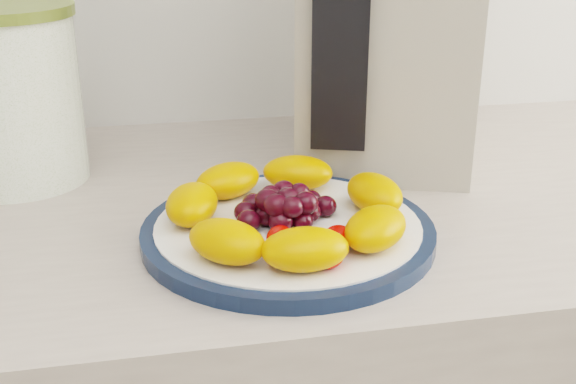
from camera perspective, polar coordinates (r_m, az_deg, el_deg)
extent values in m
cylinder|color=#111F3A|center=(0.71, 0.00, -3.19)|extent=(0.29, 0.29, 0.01)
cylinder|color=white|center=(0.71, 0.00, -3.12)|extent=(0.26, 0.26, 0.02)
cylinder|color=#4C7320|center=(0.89, -21.11, 6.73)|extent=(0.19, 0.19, 0.19)
cube|color=#ACA494|center=(0.93, 7.91, 13.63)|extent=(0.28, 0.33, 0.35)
cube|color=black|center=(0.79, 4.21, 12.63)|extent=(0.06, 0.04, 0.26)
ellipsoid|color=orange|center=(0.73, 6.85, -0.09)|extent=(0.06, 0.08, 0.04)
ellipsoid|color=orange|center=(0.78, 0.77, 1.55)|extent=(0.09, 0.07, 0.04)
ellipsoid|color=orange|center=(0.76, -4.77, 0.91)|extent=(0.09, 0.08, 0.04)
ellipsoid|color=orange|center=(0.71, -7.60, -0.95)|extent=(0.07, 0.09, 0.04)
ellipsoid|color=orange|center=(0.63, -4.84, -3.90)|extent=(0.09, 0.09, 0.04)
ellipsoid|color=orange|center=(0.61, 1.35, -4.54)|extent=(0.08, 0.05, 0.04)
ellipsoid|color=orange|center=(0.66, 6.93, -2.86)|extent=(0.09, 0.09, 0.04)
ellipsoid|color=black|center=(0.70, 0.00, -1.76)|extent=(0.02, 0.02, 0.02)
ellipsoid|color=black|center=(0.70, 1.70, -1.57)|extent=(0.02, 0.02, 0.02)
ellipsoid|color=black|center=(0.72, 0.55, -1.04)|extent=(0.02, 0.02, 0.02)
ellipsoid|color=black|center=(0.71, -1.13, -1.14)|extent=(0.02, 0.02, 0.02)
ellipsoid|color=black|center=(0.70, -1.72, -1.85)|extent=(0.02, 0.02, 0.02)
ellipsoid|color=black|center=(0.68, -0.58, -2.33)|extent=(0.02, 0.02, 0.02)
ellipsoid|color=black|center=(0.69, 1.18, -2.34)|extent=(0.02, 0.02, 0.02)
ellipsoid|color=black|center=(0.72, 2.98, -1.12)|extent=(0.02, 0.02, 0.02)
ellipsoid|color=black|center=(0.73, 1.81, -0.64)|extent=(0.02, 0.02, 0.02)
ellipsoid|color=black|center=(0.74, 0.21, -0.44)|extent=(0.02, 0.02, 0.02)
ellipsoid|color=black|center=(0.73, -1.43, -0.62)|extent=(0.02, 0.02, 0.02)
ellipsoid|color=black|center=(0.72, -2.74, -0.95)|extent=(0.02, 0.02, 0.02)
ellipsoid|color=black|center=(0.70, -3.38, -1.61)|extent=(0.02, 0.02, 0.02)
ellipsoid|color=black|center=(0.68, -3.13, -2.31)|extent=(0.02, 0.02, 0.02)
ellipsoid|color=black|center=(0.69, 0.00, -0.54)|extent=(0.02, 0.02, 0.02)
ellipsoid|color=black|center=(0.71, 0.91, -0.05)|extent=(0.02, 0.02, 0.02)
ellipsoid|color=black|center=(0.71, -0.32, 0.07)|extent=(0.02, 0.02, 0.02)
ellipsoid|color=black|center=(0.70, -1.37, -0.22)|extent=(0.02, 0.02, 0.02)
ellipsoid|color=black|center=(0.69, -1.65, -0.66)|extent=(0.02, 0.02, 0.02)
ellipsoid|color=black|center=(0.68, -0.95, -1.08)|extent=(0.02, 0.02, 0.02)
ellipsoid|color=black|center=(0.68, 0.33, -1.20)|extent=(0.02, 0.02, 0.02)
ellipsoid|color=black|center=(0.68, 1.41, -0.90)|extent=(0.02, 0.02, 0.02)
ellipsoid|color=#EE0600|center=(0.64, 1.57, -4.13)|extent=(0.03, 0.03, 0.02)
ellipsoid|color=#EE0600|center=(0.65, 3.92, -3.65)|extent=(0.04, 0.04, 0.02)
ellipsoid|color=#EE0600|center=(0.62, 3.27, -4.99)|extent=(0.04, 0.04, 0.02)
ellipsoid|color=#EE0600|center=(0.65, -0.64, -3.71)|extent=(0.03, 0.04, 0.02)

